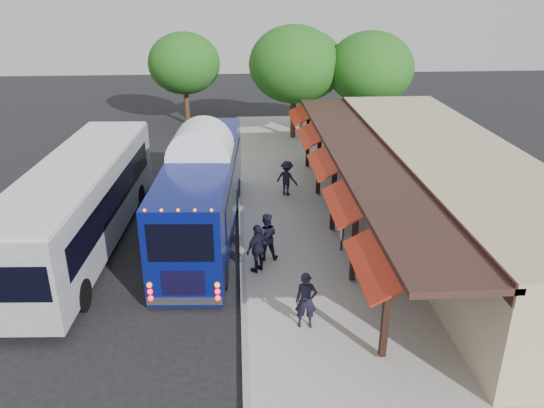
# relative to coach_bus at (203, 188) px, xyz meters

# --- Properties ---
(ground) EXTENTS (90.00, 90.00, 0.00)m
(ground) POSITION_rel_coach_bus_xyz_m (1.45, -4.47, -1.99)
(ground) COLOR black
(ground) RESTS_ON ground
(sidewalk) EXTENTS (10.00, 40.00, 0.15)m
(sidewalk) POSITION_rel_coach_bus_xyz_m (6.45, -0.47, -1.91)
(sidewalk) COLOR #9E9B93
(sidewalk) RESTS_ON ground
(curb) EXTENTS (0.20, 40.00, 0.16)m
(curb) POSITION_rel_coach_bus_xyz_m (1.50, -0.47, -1.91)
(curb) COLOR gray
(curb) RESTS_ON ground
(station_shelter) EXTENTS (8.15, 20.00, 3.60)m
(station_shelter) POSITION_rel_coach_bus_xyz_m (9.83, -0.48, -0.14)
(station_shelter) COLOR tan
(station_shelter) RESTS_ON ground
(coach_bus) EXTENTS (3.15, 11.68, 3.70)m
(coach_bus) POSITION_rel_coach_bus_xyz_m (0.00, 0.00, 0.00)
(coach_bus) COLOR navy
(coach_bus) RESTS_ON ground
(city_bus) EXTENTS (3.46, 12.89, 3.43)m
(city_bus) POSITION_rel_coach_bus_xyz_m (-4.63, -0.86, -0.09)
(city_bus) COLOR gray
(city_bus) RESTS_ON ground
(ped_a) EXTENTS (0.67, 0.46, 1.76)m
(ped_a) POSITION_rel_coach_bus_xyz_m (3.32, -6.90, -0.96)
(ped_a) COLOR black
(ped_a) RESTS_ON sidewalk
(ped_b) EXTENTS (0.89, 0.70, 1.80)m
(ped_b) POSITION_rel_coach_bus_xyz_m (2.38, -2.66, -0.94)
(ped_b) COLOR black
(ped_b) RESTS_ON sidewalk
(ped_c) EXTENTS (1.07, 1.04, 1.80)m
(ped_c) POSITION_rel_coach_bus_xyz_m (2.05, -3.55, -0.94)
(ped_c) COLOR black
(ped_c) RESTS_ON sidewalk
(ped_d) EXTENTS (1.26, 1.14, 1.69)m
(ped_d) POSITION_rel_coach_bus_xyz_m (3.73, 3.60, -0.99)
(ped_d) COLOR black
(ped_d) RESTS_ON sidewalk
(sign_board) EXTENTS (0.06, 0.45, 0.98)m
(sign_board) POSITION_rel_coach_bus_xyz_m (5.28, -2.23, -1.17)
(sign_board) COLOR black
(sign_board) RESTS_ON sidewalk
(tree_left) EXTENTS (5.66, 5.66, 7.24)m
(tree_left) POSITION_rel_coach_bus_xyz_m (5.07, 13.71, 2.84)
(tree_left) COLOR #382314
(tree_left) RESTS_ON ground
(tree_mid) EXTENTS (5.34, 5.34, 6.84)m
(tree_mid) POSITION_rel_coach_bus_xyz_m (5.87, 15.09, 2.58)
(tree_mid) COLOR #382314
(tree_mid) RESTS_ON ground
(tree_right) EXTENTS (5.38, 5.38, 6.89)m
(tree_right) POSITION_rel_coach_bus_xyz_m (9.81, 13.19, 2.61)
(tree_right) COLOR #382314
(tree_right) RESTS_ON ground
(tree_far) EXTENTS (5.04, 5.04, 6.45)m
(tree_far) POSITION_rel_coach_bus_xyz_m (-2.17, 18.37, 2.31)
(tree_far) COLOR #382314
(tree_far) RESTS_ON ground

